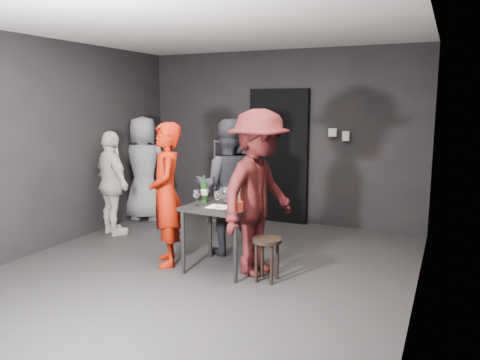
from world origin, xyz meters
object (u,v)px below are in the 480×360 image
at_px(hand_truck, 224,205).
at_px(stool, 267,248).
at_px(server_red, 166,187).
at_px(man_maroon, 259,175).
at_px(bystander_grey, 144,162).
at_px(breadstick_cup, 239,199).
at_px(bystander_cream, 112,183).
at_px(tasting_table, 222,214).
at_px(woman_black, 228,179).
at_px(wine_bottle, 204,192).

relative_size(hand_truck, stool, 2.74).
relative_size(server_red, man_maroon, 0.84).
bearing_deg(bystander_grey, server_red, 117.40).
bearing_deg(server_red, bystander_grey, -174.27).
bearing_deg(breadstick_cup, bystander_cream, 160.37).
distance_m(server_red, breadstick_cup, 0.98).
height_order(tasting_table, bystander_grey, bystander_grey).
xyz_separation_m(hand_truck, woman_black, (0.81, -1.54, 0.72)).
height_order(server_red, breadstick_cup, server_red).
height_order(hand_truck, breadstick_cup, hand_truck).
distance_m(tasting_table, wine_bottle, 0.33).
bearing_deg(wine_bottle, hand_truck, 110.50).
distance_m(hand_truck, wine_bottle, 2.31).
xyz_separation_m(stool, bystander_grey, (-2.79, 1.70, 0.57)).
distance_m(woman_black, breadstick_cup, 0.94).
xyz_separation_m(bystander_grey, breadstick_cup, (2.50, -1.79, -0.05)).
xyz_separation_m(hand_truck, wine_bottle, (0.78, -2.08, 0.64)).
height_order(stool, bystander_grey, bystander_grey).
bearing_deg(wine_bottle, stool, -11.28).
relative_size(hand_truck, bystander_cream, 0.86).
relative_size(stool, wine_bottle, 1.46).
distance_m(wine_bottle, breadstick_cup, 0.61).
xyz_separation_m(man_maroon, wine_bottle, (-0.67, -0.01, -0.23)).
height_order(stool, woman_black, woman_black).
height_order(man_maroon, breadstick_cup, man_maroon).
height_order(tasting_table, wine_bottle, wine_bottle).
bearing_deg(hand_truck, bystander_grey, -159.47).
xyz_separation_m(tasting_table, stool, (0.60, -0.13, -0.29)).
height_order(hand_truck, tasting_table, hand_truck).
height_order(tasting_table, server_red, server_red).
bearing_deg(server_red, woman_black, 109.26).
relative_size(man_maroon, bystander_grey, 1.18).
height_order(woman_black, man_maroon, man_maroon).
distance_m(woman_black, wine_bottle, 0.54).
relative_size(woman_black, bystander_cream, 1.27).
distance_m(server_red, bystander_grey, 2.27).
bearing_deg(bystander_cream, bystander_grey, -56.72).
distance_m(hand_truck, man_maroon, 2.67).
bearing_deg(wine_bottle, server_red, -161.36).
xyz_separation_m(server_red, man_maroon, (1.09, 0.16, 0.18)).
bearing_deg(woman_black, bystander_cream, -25.84).
bearing_deg(man_maroon, breadstick_cup, 167.41).
bearing_deg(tasting_table, breadstick_cup, -34.90).
xyz_separation_m(tasting_table, woman_black, (-0.21, 0.57, 0.30)).
relative_size(tasting_table, server_red, 0.40).
relative_size(stool, bystander_cream, 0.31).
bearing_deg(woman_black, server_red, 31.84).
relative_size(hand_truck, man_maroon, 0.58).
bearing_deg(bystander_grey, hand_truck, -170.12).
relative_size(tasting_table, woman_black, 0.39).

